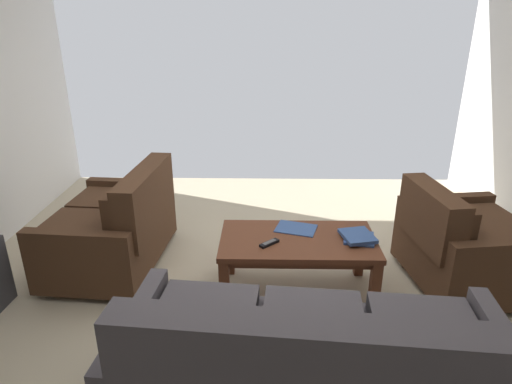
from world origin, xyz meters
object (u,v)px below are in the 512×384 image
Objects in this scene: armchair_side at (463,244)px; tv_remote at (269,243)px; loveseat_near at (117,226)px; book_stack at (358,237)px; coffee_table at (298,247)px; loose_magazine at (296,228)px; sofa_main at (312,372)px.

tv_remote is (1.49, 0.23, 0.12)m from armchair_side.
book_stack is (-1.92, 0.40, 0.13)m from loveseat_near.
loose_magazine reaches higher than coffee_table.
armchair_side is 3.40× the size of loose_magazine.
tv_remote is 0.49× the size of loose_magazine.
book_stack reaches higher than tv_remote.
armchair_side is 0.87m from book_stack.
armchair_side is 3.59× the size of book_stack.
book_stack is 0.65m from tv_remote.
sofa_main is at bearing 46.21° from armchair_side.
coffee_table is 4.03× the size of book_stack.
loose_magazine is (0.00, -0.16, 0.07)m from coffee_table.
tv_remote is at bearing 157.43° from loose_magazine.
loveseat_near is 2.77m from armchair_side.
tv_remote is at bearing 24.75° from coffee_table.
sofa_main is 6.60× the size of loose_magazine.
loose_magazine is at bearing -88.26° from coffee_table.
loose_magazine is at bearing -20.75° from book_stack.
loveseat_near is at bearing 97.69° from loose_magazine.
sofa_main is 1.37m from loose_magazine.
sofa_main reaches higher than loveseat_near.
armchair_side is at bearing -74.32° from loose_magazine.
sofa_main is 13.42× the size of tv_remote.
book_stack is 0.95× the size of loose_magazine.
loose_magazine is at bearing 171.04° from loveseat_near.
book_stack is 1.93× the size of tv_remote.
loose_magazine is at bearing -129.22° from tv_remote.
loveseat_near is 4.11× the size of loose_magazine.
book_stack is at bearing -172.36° from tv_remote.
coffee_table is at bearing 6.01° from armchair_side.
armchair_side reaches higher than loose_magazine.
loveseat_near is 1.21× the size of armchair_side.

